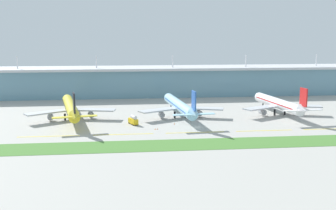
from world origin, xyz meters
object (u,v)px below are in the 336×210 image
object	(u,v)px
airliner_middle	(180,106)
fuel_truck	(133,120)
safety_cone_right_wingtip	(174,124)
safety_cone_nose_front	(157,129)
safety_cone_left_wingtip	(155,129)
airliner_near	(71,108)
airliner_far	(279,104)

from	to	relation	value
airliner_middle	fuel_truck	size ratio (longest dim) A/B	8.88
safety_cone_right_wingtip	safety_cone_nose_front	bearing A→B (deg)	-132.65
airliner_middle	safety_cone_left_wingtip	size ratio (longest dim) A/B	96.86
safety_cone_nose_front	fuel_truck	bearing A→B (deg)	132.72
safety_cone_nose_front	airliner_near	bearing A→B (deg)	147.22
airliner_far	safety_cone_nose_front	bearing A→B (deg)	-158.18
airliner_middle	airliner_far	distance (m)	58.10
airliner_middle	safety_cone_nose_front	bearing A→B (deg)	-117.93
safety_cone_nose_front	airliner_far	bearing A→B (deg)	21.82
airliner_middle	airliner_near	bearing A→B (deg)	179.07
airliner_middle	fuel_truck	world-z (taller)	airliner_middle
airliner_near	airliner_far	size ratio (longest dim) A/B	1.15
safety_cone_left_wingtip	safety_cone_nose_front	xyz separation A→B (m)	(1.02, 0.01, 0.00)
fuel_truck	safety_cone_left_wingtip	bearing A→B (deg)	-49.96
airliner_far	safety_cone_left_wingtip	xyz separation A→B (m)	(-74.06, -29.25, -6.09)
fuel_truck	safety_cone_right_wingtip	xyz separation A→B (m)	(21.15, -1.86, -1.91)
airliner_near	safety_cone_right_wingtip	size ratio (longest dim) A/B	99.33
fuel_truck	safety_cone_left_wingtip	world-z (taller)	fuel_truck
safety_cone_nose_front	safety_cone_right_wingtip	xyz separation A→B (m)	(9.71, 10.54, 0.00)
safety_cone_nose_front	safety_cone_right_wingtip	distance (m)	14.33
airliner_far	safety_cone_nose_front	world-z (taller)	airliner_far
airliner_near	airliner_far	bearing A→B (deg)	0.04
safety_cone_left_wingtip	fuel_truck	bearing A→B (deg)	130.04
airliner_far	safety_cone_left_wingtip	bearing A→B (deg)	-158.45
airliner_middle	fuel_truck	distance (m)	31.04
safety_cone_nose_front	airliner_middle	bearing A→B (deg)	62.07
airliner_middle	safety_cone_nose_front	world-z (taller)	airliner_middle
airliner_near	safety_cone_nose_front	bearing A→B (deg)	-32.78
airliner_far	airliner_middle	bearing A→B (deg)	-178.96
airliner_near	fuel_truck	size ratio (longest dim) A/B	9.10
airliner_near	safety_cone_nose_front	distance (m)	54.20
fuel_truck	safety_cone_nose_front	size ratio (longest dim) A/B	10.91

